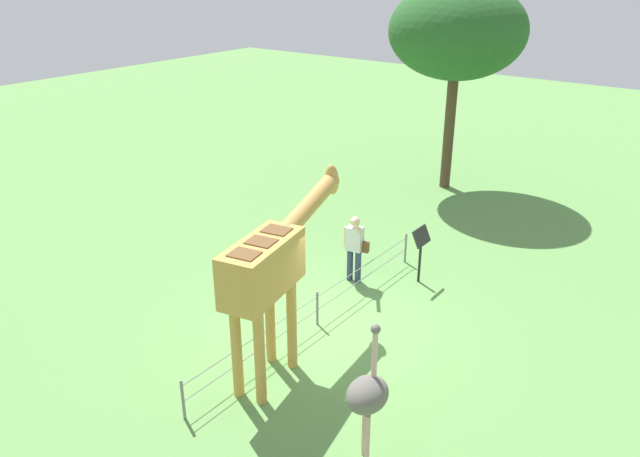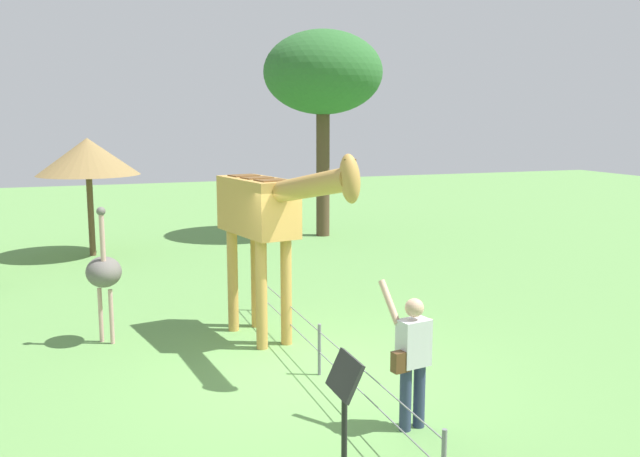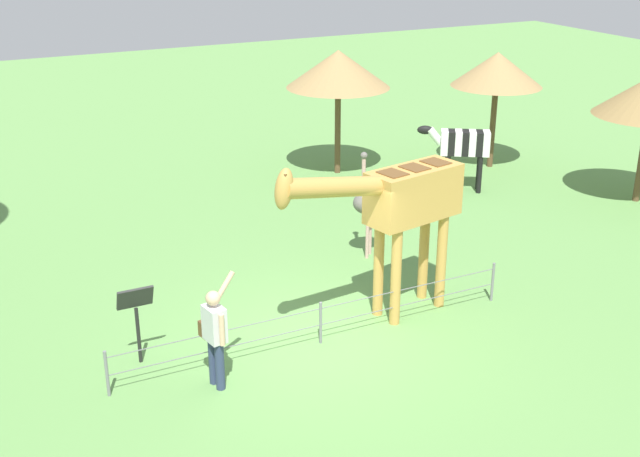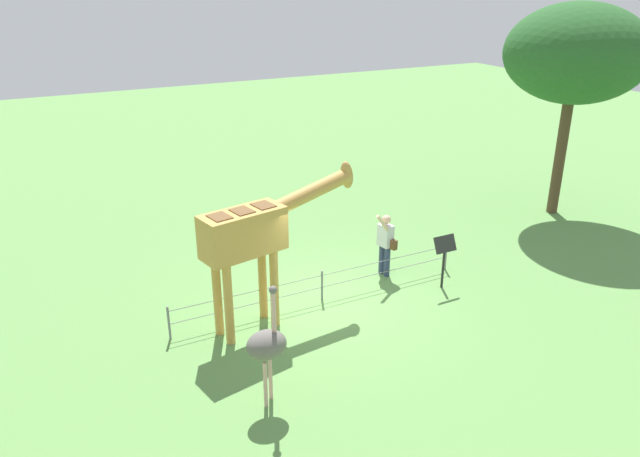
{
  "view_description": "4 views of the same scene",
  "coord_description": "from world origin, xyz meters",
  "views": [
    {
      "loc": [
        -8.47,
        -6.4,
        6.78
      ],
      "look_at": [
        -0.09,
        -0.05,
        2.18
      ],
      "focal_mm": 34.8,
      "sensor_mm": 36.0,
      "label": 1
    },
    {
      "loc": [
        8.78,
        -3.03,
        3.63
      ],
      "look_at": [
        0.52,
        -0.09,
        2.2
      ],
      "focal_mm": 38.51,
      "sensor_mm": 36.0,
      "label": 2
    },
    {
      "loc": [
        5.28,
        10.69,
        6.76
      ],
      "look_at": [
        0.1,
        0.26,
        2.12
      ],
      "focal_mm": 45.72,
      "sensor_mm": 36.0,
      "label": 3
    },
    {
      "loc": [
        -5.68,
        -10.87,
        6.93
      ],
      "look_at": [
        -0.11,
        -0.02,
        1.84
      ],
      "focal_mm": 34.46,
      "sensor_mm": 36.0,
      "label": 4
    }
  ],
  "objects": [
    {
      "name": "wire_fence",
      "position": [
        0.0,
        0.09,
        0.4
      ],
      "size": [
        7.05,
        0.05,
        0.75
      ],
      "color": "slate",
      "rests_on": "ground_plane"
    },
    {
      "name": "ground_plane",
      "position": [
        0.0,
        0.0,
        0.0
      ],
      "size": [
        60.0,
        60.0,
        0.0
      ],
      "primitive_type": "plane",
      "color": "#60934C"
    },
    {
      "name": "giraffe",
      "position": [
        -1.64,
        -0.22,
        2.1
      ],
      "size": [
        3.76,
        1.22,
        3.2
      ],
      "color": "#C69347",
      "rests_on": "ground_plane"
    },
    {
      "name": "info_sign",
      "position": [
        2.83,
        -0.65,
        0.95
      ],
      "size": [
        0.56,
        0.21,
        1.32
      ],
      "color": "black",
      "rests_on": "ground_plane"
    },
    {
      "name": "visitor",
      "position": [
        1.96,
        0.54,
        0.9
      ],
      "size": [
        0.61,
        0.57,
        1.74
      ],
      "color": "navy",
      "rests_on": "ground_plane"
    },
    {
      "name": "tree_northeast",
      "position": [
        9.01,
        1.81,
        4.8
      ],
      "size": [
        4.04,
        4.04,
        6.24
      ],
      "color": "brown",
      "rests_on": "ground_plane"
    },
    {
      "name": "ostrich",
      "position": [
        -2.48,
        -2.7,
        1.18
      ],
      "size": [
        0.7,
        0.56,
        2.25
      ],
      "color": "#CC9E93",
      "rests_on": "ground_plane"
    }
  ]
}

